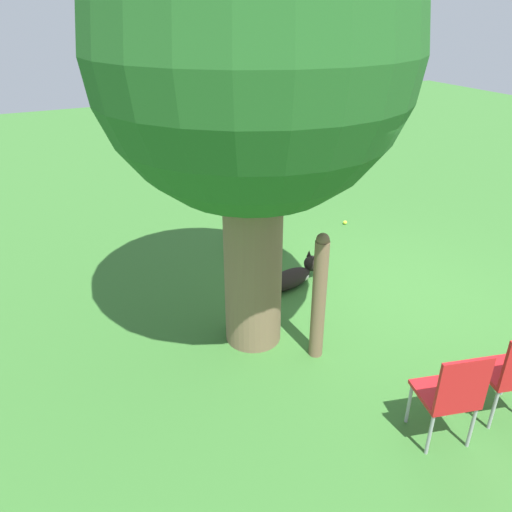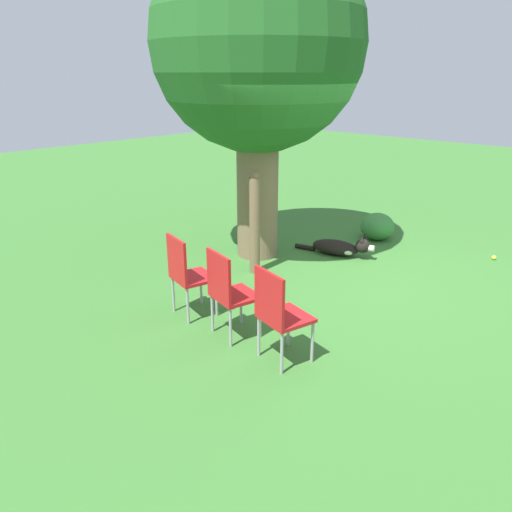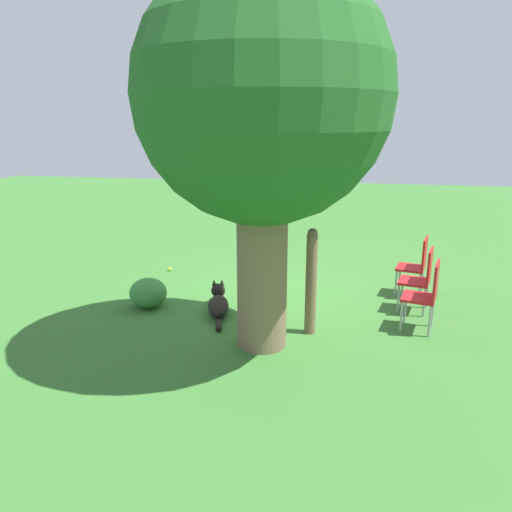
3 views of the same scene
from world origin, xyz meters
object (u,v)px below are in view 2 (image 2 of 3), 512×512
Objects in this scene: red_chair_0 at (278,311)px; red_chair_1 at (228,289)px; dog at (340,247)px; oak_tree at (258,47)px; red_chair_2 at (186,271)px; tennis_ball at (494,258)px; fence_post at (255,223)px.

red_chair_0 is 0.70m from red_chair_1.
dog is at bearing 24.39° from red_chair_1.
dog is 1.30× the size of red_chair_0.
oak_tree is at bearing -154.60° from dog.
red_chair_2 is at bearing -158.52° from oak_tree.
fence_post is at bearing 140.34° from tennis_ball.
fence_post is 1.49× the size of red_chair_1.
fence_post is 1.54m from red_chair_2.
oak_tree is 4.58m from tennis_ball.
red_chair_2 is at bearing -167.11° from fence_post.
fence_post is (-0.57, -0.47, -2.23)m from oak_tree.
fence_post reaches higher than tennis_ball.
red_chair_0 is at bearing -133.80° from oak_tree.
red_chair_2 is (0.05, 1.39, 0.00)m from red_chair_0.
fence_post is 2.33m from red_chair_0.
oak_tree is 3.09m from dog.
red_chair_2 is (-2.06, -0.81, -2.40)m from oak_tree.
oak_tree is 4.67× the size of red_chair_2.
oak_tree is at bearing 39.61° from fence_post.
red_chair_0 is at bearing 172.51° from tennis_ball.
fence_post is at bearing -124.52° from dog.
oak_tree is 3.26m from red_chair_2.
dog is 1.30× the size of red_chair_2.
dog is 2.28m from tennis_ball.
tennis_ball is at bearing -39.66° from fence_post.
tennis_ball is at bearing -51.43° from oak_tree.
red_chair_1 is (0.03, 0.70, 0.00)m from red_chair_0.
red_chair_1 is 4.50m from tennis_ball.
red_chair_2 is at bearing 155.35° from tennis_ball.
red_chair_1 is at bearing 163.61° from tennis_ball.
oak_tree reaches higher than fence_post.
red_chair_2 is (-1.49, -0.34, -0.17)m from fence_post.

